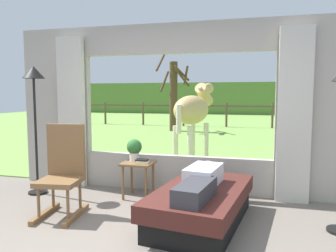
{
  "coord_description": "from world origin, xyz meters",
  "views": [
    {
      "loc": [
        1.14,
        -2.6,
        1.49
      ],
      "look_at": [
        0.0,
        1.8,
        1.05
      ],
      "focal_mm": 35.03,
      "sensor_mm": 36.0,
      "label": 1
    }
  ],
  "objects_px": {
    "reclining_person": "(201,180)",
    "side_table": "(138,168)",
    "recliner_sofa": "(202,205)",
    "rocking_chair": "(63,171)",
    "potted_plant": "(134,149)",
    "floor_lamp_left": "(34,91)",
    "book_stack": "(142,161)",
    "horse": "(193,111)",
    "pasture_tree": "(174,93)"
  },
  "relations": [
    {
      "from": "reclining_person",
      "to": "pasture_tree",
      "type": "xyz_separation_m",
      "value": [
        -2.54,
        9.28,
        1.03
      ]
    },
    {
      "from": "reclining_person",
      "to": "potted_plant",
      "type": "bearing_deg",
      "value": 151.43
    },
    {
      "from": "recliner_sofa",
      "to": "rocking_chair",
      "type": "distance_m",
      "value": 1.75
    },
    {
      "from": "floor_lamp_left",
      "to": "horse",
      "type": "relative_size",
      "value": 1.05
    },
    {
      "from": "pasture_tree",
      "to": "side_table",
      "type": "bearing_deg",
      "value": -79.9
    },
    {
      "from": "reclining_person",
      "to": "pasture_tree",
      "type": "relative_size",
      "value": 0.44
    },
    {
      "from": "rocking_chair",
      "to": "horse",
      "type": "height_order",
      "value": "horse"
    },
    {
      "from": "book_stack",
      "to": "floor_lamp_left",
      "type": "height_order",
      "value": "floor_lamp_left"
    },
    {
      "from": "potted_plant",
      "to": "floor_lamp_left",
      "type": "distance_m",
      "value": 1.7
    },
    {
      "from": "floor_lamp_left",
      "to": "potted_plant",
      "type": "bearing_deg",
      "value": 9.7
    },
    {
      "from": "book_stack",
      "to": "reclining_person",
      "type": "bearing_deg",
      "value": -37.1
    },
    {
      "from": "potted_plant",
      "to": "floor_lamp_left",
      "type": "bearing_deg",
      "value": -170.3
    },
    {
      "from": "reclining_person",
      "to": "horse",
      "type": "bearing_deg",
      "value": 110.28
    },
    {
      "from": "floor_lamp_left",
      "to": "book_stack",
      "type": "bearing_deg",
      "value": 4.29
    },
    {
      "from": "potted_plant",
      "to": "book_stack",
      "type": "bearing_deg",
      "value": -37.37
    },
    {
      "from": "rocking_chair",
      "to": "side_table",
      "type": "height_order",
      "value": "rocking_chair"
    },
    {
      "from": "side_table",
      "to": "pasture_tree",
      "type": "distance_m",
      "value": 8.7
    },
    {
      "from": "side_table",
      "to": "book_stack",
      "type": "bearing_deg",
      "value": -37.82
    },
    {
      "from": "side_table",
      "to": "horse",
      "type": "xyz_separation_m",
      "value": [
        0.38,
        2.38,
        0.73
      ]
    },
    {
      "from": "potted_plant",
      "to": "horse",
      "type": "bearing_deg",
      "value": 78.91
    },
    {
      "from": "potted_plant",
      "to": "book_stack",
      "type": "distance_m",
      "value": 0.26
    },
    {
      "from": "side_table",
      "to": "horse",
      "type": "height_order",
      "value": "horse"
    },
    {
      "from": "recliner_sofa",
      "to": "rocking_chair",
      "type": "relative_size",
      "value": 1.62
    },
    {
      "from": "rocking_chair",
      "to": "book_stack",
      "type": "bearing_deg",
      "value": 38.72
    },
    {
      "from": "recliner_sofa",
      "to": "book_stack",
      "type": "height_order",
      "value": "book_stack"
    },
    {
      "from": "book_stack",
      "to": "floor_lamp_left",
      "type": "distance_m",
      "value": 1.91
    },
    {
      "from": "recliner_sofa",
      "to": "potted_plant",
      "type": "xyz_separation_m",
      "value": [
        -1.11,
        0.79,
        0.48
      ]
    },
    {
      "from": "floor_lamp_left",
      "to": "pasture_tree",
      "type": "xyz_separation_m",
      "value": [
        0.03,
        8.68,
        0.02
      ]
    },
    {
      "from": "reclining_person",
      "to": "side_table",
      "type": "bearing_deg",
      "value": 151.4
    },
    {
      "from": "rocking_chair",
      "to": "potted_plant",
      "type": "bearing_deg",
      "value": 49.72
    },
    {
      "from": "reclining_person",
      "to": "horse",
      "type": "height_order",
      "value": "horse"
    },
    {
      "from": "reclining_person",
      "to": "book_stack",
      "type": "distance_m",
      "value": 1.18
    },
    {
      "from": "book_stack",
      "to": "pasture_tree",
      "type": "distance_m",
      "value": 8.77
    },
    {
      "from": "reclining_person",
      "to": "side_table",
      "type": "distance_m",
      "value": 1.3
    },
    {
      "from": "rocking_chair",
      "to": "horse",
      "type": "xyz_separation_m",
      "value": [
        1.05,
        3.24,
        0.61
      ]
    },
    {
      "from": "book_stack",
      "to": "side_table",
      "type": "bearing_deg",
      "value": 142.18
    },
    {
      "from": "reclining_person",
      "to": "floor_lamp_left",
      "type": "distance_m",
      "value": 2.83
    },
    {
      "from": "potted_plant",
      "to": "pasture_tree",
      "type": "xyz_separation_m",
      "value": [
        -1.43,
        8.43,
        0.85
      ]
    },
    {
      "from": "reclining_person",
      "to": "horse",
      "type": "xyz_separation_m",
      "value": [
        -0.66,
        3.17,
        0.63
      ]
    },
    {
      "from": "recliner_sofa",
      "to": "floor_lamp_left",
      "type": "xyz_separation_m",
      "value": [
        -2.58,
        0.54,
        1.32
      ]
    },
    {
      "from": "floor_lamp_left",
      "to": "pasture_tree",
      "type": "relative_size",
      "value": 0.59
    },
    {
      "from": "recliner_sofa",
      "to": "horse",
      "type": "distance_m",
      "value": 3.32
    },
    {
      "from": "reclining_person",
      "to": "pasture_tree",
      "type": "distance_m",
      "value": 9.67
    },
    {
      "from": "book_stack",
      "to": "rocking_chair",
      "type": "bearing_deg",
      "value": -134.04
    },
    {
      "from": "reclining_person",
      "to": "side_table",
      "type": "relative_size",
      "value": 2.76
    },
    {
      "from": "recliner_sofa",
      "to": "floor_lamp_left",
      "type": "relative_size",
      "value": 0.95
    },
    {
      "from": "side_table",
      "to": "horse",
      "type": "distance_m",
      "value": 2.52
    },
    {
      "from": "side_table",
      "to": "potted_plant",
      "type": "bearing_deg",
      "value": 143.13
    },
    {
      "from": "horse",
      "to": "book_stack",
      "type": "bearing_deg",
      "value": -82.83
    },
    {
      "from": "reclining_person",
      "to": "potted_plant",
      "type": "xyz_separation_m",
      "value": [
        -1.11,
        0.84,
        0.18
      ]
    }
  ]
}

